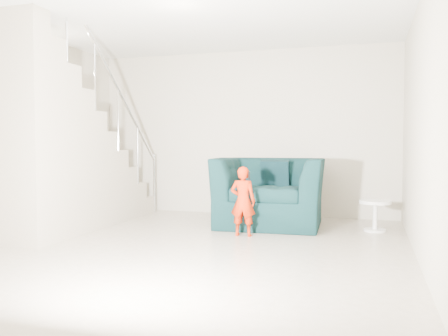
% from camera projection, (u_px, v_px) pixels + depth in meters
% --- Properties ---
extents(floor, '(5.50, 5.50, 0.00)m').
position_uv_depth(floor, '(180.00, 249.00, 5.31)').
color(floor, gray).
rests_on(floor, ground).
extents(ceiling, '(5.50, 5.50, 0.00)m').
position_uv_depth(ceiling, '(179.00, 4.00, 5.17)').
color(ceiling, silver).
rests_on(ceiling, back_wall).
extents(back_wall, '(5.00, 0.00, 5.00)m').
position_uv_depth(back_wall, '(243.00, 133.00, 7.86)').
color(back_wall, '#B3AB92').
rests_on(back_wall, floor).
extents(right_wall, '(0.00, 5.50, 5.50)m').
position_uv_depth(right_wall, '(423.00, 126.00, 4.50)').
color(right_wall, '#B3AB92').
rests_on(right_wall, floor).
extents(armchair, '(1.56, 1.38, 0.97)m').
position_uv_depth(armchair, '(270.00, 192.00, 6.80)').
color(armchair, black).
rests_on(armchair, floor).
extents(toddler, '(0.33, 0.22, 0.89)m').
position_uv_depth(toddler, '(243.00, 201.00, 6.03)').
color(toddler, '#990405').
rests_on(toddler, floor).
extents(side_table, '(0.42, 0.42, 0.42)m').
position_uv_depth(side_table, '(375.00, 211.00, 6.35)').
color(side_table, silver).
rests_on(side_table, floor).
extents(staircase, '(1.02, 3.03, 3.62)m').
position_uv_depth(staircase, '(57.00, 161.00, 6.37)').
color(staircase, '#ADA089').
rests_on(staircase, floor).
extents(cushion, '(0.42, 0.20, 0.41)m').
position_uv_depth(cushion, '(275.00, 174.00, 7.02)').
color(cushion, black).
rests_on(cushion, armchair).
extents(throw, '(0.05, 0.53, 0.59)m').
position_uv_depth(throw, '(226.00, 182.00, 6.99)').
color(throw, black).
rests_on(throw, armchair).
extents(phone, '(0.03, 0.05, 0.10)m').
position_uv_depth(phone, '(249.00, 176.00, 5.94)').
color(phone, black).
rests_on(phone, toddler).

